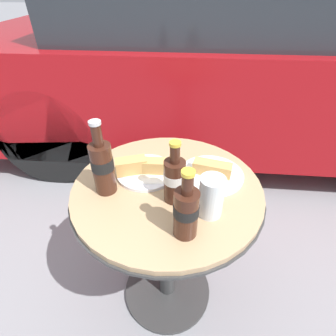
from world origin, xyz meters
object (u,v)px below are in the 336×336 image
drinking_glass (211,198)px  parked_car (222,62)px  bistro_table (167,222)px  lunch_plate_near (212,173)px  cola_bottle_right (186,211)px  cola_bottle_center (103,166)px  cola_bottle_left (174,178)px  lunch_plate_far (145,169)px

drinking_glass → parked_car: parked_car is taller
bistro_table → lunch_plate_near: (0.15, 0.07, 0.20)m
cola_bottle_right → cola_bottle_center: size_ratio=0.85×
lunch_plate_near → cola_bottle_right: bearing=-107.8°
bistro_table → cola_bottle_left: cola_bottle_left is taller
lunch_plate_near → lunch_plate_far: (-0.24, -0.01, 0.01)m
drinking_glass → lunch_plate_near: drinking_glass is taller
cola_bottle_left → drinking_glass: (0.11, -0.05, -0.02)m
lunch_plate_far → parked_car: 1.63m
cola_bottle_left → drinking_glass: bearing=-25.3°
cola_bottle_left → lunch_plate_far: cola_bottle_left is taller
lunch_plate_far → bistro_table: bearing=-33.9°
bistro_table → cola_bottle_left: size_ratio=3.24×
bistro_table → cola_bottle_right: (0.07, -0.20, 0.27)m
cola_bottle_center → drinking_glass: 0.35m
cola_bottle_right → drinking_glass: cola_bottle_right is taller
drinking_glass → lunch_plate_far: (-0.22, 0.17, -0.04)m
lunch_plate_near → parked_car: parked_car is taller
cola_bottle_left → cola_bottle_center: (-0.23, 0.02, 0.02)m
cola_bottle_center → parked_car: size_ratio=0.06×
cola_bottle_left → lunch_plate_far: bearing=133.4°
bistro_table → cola_bottle_left: bearing=-65.5°
cola_bottle_right → parked_car: 1.85m
lunch_plate_near → parked_car: size_ratio=0.06×
cola_bottle_left → cola_bottle_right: size_ratio=0.98×
cola_bottle_left → drinking_glass: cola_bottle_left is taller
cola_bottle_right → lunch_plate_near: 0.28m
bistro_table → parked_car: bearing=79.4°
lunch_plate_far → parked_car: bearing=76.1°
cola_bottle_right → drinking_glass: (0.07, 0.08, -0.02)m
parked_car → bistro_table: bearing=-100.6°
cola_bottle_left → lunch_plate_near: 0.19m
lunch_plate_near → lunch_plate_far: 0.24m
cola_bottle_right → drinking_glass: 0.11m
cola_bottle_center → cola_bottle_right: bearing=-30.2°
bistro_table → cola_bottle_center: bearing=-168.5°
bistro_table → drinking_glass: bearing=-39.5°
cola_bottle_left → drinking_glass: 0.12m
cola_bottle_right → lunch_plate_near: cola_bottle_right is taller
bistro_table → lunch_plate_near: size_ratio=3.02×
cola_bottle_left → cola_bottle_center: bearing=174.5°
cola_bottle_right → parked_car: size_ratio=0.05×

